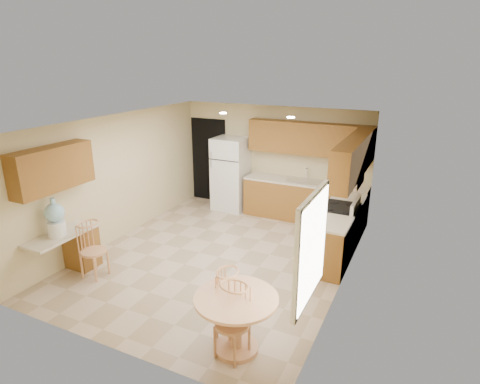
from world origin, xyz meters
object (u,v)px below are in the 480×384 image
at_px(stove, 338,229).
at_px(chair_desk, 88,247).
at_px(refrigerator, 231,174).
at_px(water_crock, 55,219).
at_px(chair_table_a, 228,301).
at_px(chair_table_b, 228,319).
at_px(dining_table, 236,316).

bearing_deg(stove, chair_desk, -141.59).
bearing_deg(refrigerator, stove, -22.99).
bearing_deg(water_crock, refrigerator, 75.83).
relative_size(refrigerator, chair_table_a, 1.89).
distance_m(stove, chair_desk, 4.44).
bearing_deg(refrigerator, chair_table_a, -63.50).
height_order(refrigerator, chair_desk, refrigerator).
distance_m(refrigerator, chair_table_b, 5.26).
height_order(refrigerator, chair_table_b, refrigerator).
bearing_deg(water_crock, chair_table_a, -2.95).
bearing_deg(chair_table_a, stove, 162.13).
distance_m(chair_table_a, chair_table_b, 0.42).
distance_m(stove, chair_table_a, 3.19).
bearing_deg(stove, refrigerator, 157.01).
height_order(chair_table_a, chair_desk, chair_desk).
distance_m(dining_table, chair_desk, 2.99).
distance_m(refrigerator, water_crock, 4.29).
bearing_deg(chair_desk, stove, 128.44).
bearing_deg(chair_table_b, dining_table, -79.66).
relative_size(chair_table_b, chair_desk, 1.01).
height_order(chair_desk, water_crock, water_crock).
height_order(stove, chair_table_b, stove).
xyz_separation_m(dining_table, chair_table_a, (-0.19, 0.16, 0.06)).
bearing_deg(stove, water_crock, -143.18).
distance_m(chair_desk, water_crock, 0.68).
distance_m(stove, dining_table, 3.31).
relative_size(chair_table_a, chair_desk, 0.97).
xyz_separation_m(chair_table_b, chair_desk, (-2.95, 0.72, -0.00)).
xyz_separation_m(dining_table, water_crock, (-3.40, 0.33, 0.56)).
relative_size(stove, water_crock, 1.70).
bearing_deg(chair_table_a, chair_table_b, 23.04).
distance_m(chair_table_a, chair_desk, 2.78).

